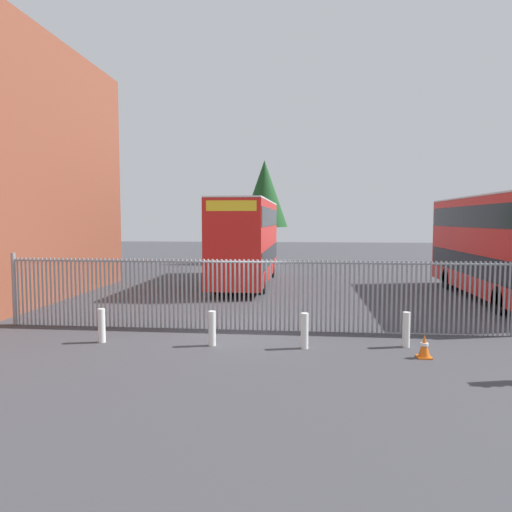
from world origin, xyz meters
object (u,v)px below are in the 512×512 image
at_px(double_decker_bus_behind_fence_left, 247,238).
at_px(bollard_center_front, 212,328).
at_px(bollard_near_left, 102,326).
at_px(bollard_near_right, 305,331).
at_px(bollard_far_right, 406,330).
at_px(double_decker_bus_near_gate, 497,243).
at_px(traffic_cone_by_gate, 424,346).

distance_m(double_decker_bus_behind_fence_left, bollard_center_front, 12.65).
height_order(bollard_near_left, bollard_center_front, same).
distance_m(double_decker_bus_behind_fence_left, bollard_near_left, 12.87).
bearing_deg(bollard_near_right, bollard_near_left, 179.54).
relative_size(bollard_near_right, bollard_far_right, 1.00).
bearing_deg(bollard_far_right, bollard_near_right, -171.31).
relative_size(double_decker_bus_behind_fence_left, bollard_center_front, 11.38).
bearing_deg(bollard_center_front, double_decker_bus_near_gate, 38.78).
distance_m(double_decker_bus_near_gate, traffic_cone_by_gate, 10.71).
distance_m(double_decker_bus_near_gate, bollard_near_left, 16.30).
bearing_deg(traffic_cone_by_gate, double_decker_bus_near_gate, 60.45).
distance_m(bollard_near_left, traffic_cone_by_gate, 8.61).
bearing_deg(traffic_cone_by_gate, bollard_center_front, 173.81).
distance_m(bollard_near_right, bollard_far_right, 2.75).
xyz_separation_m(double_decker_bus_near_gate, bollard_center_front, (-10.63, -8.54, -1.95)).
height_order(bollard_far_right, traffic_cone_by_gate, bollard_far_right).
distance_m(double_decker_bus_behind_fence_left, bollard_near_right, 13.02).
distance_m(bollard_center_front, traffic_cone_by_gate, 5.49).
height_order(bollard_near_left, bollard_far_right, same).
bearing_deg(bollard_far_right, double_decker_bus_near_gate, 56.38).
bearing_deg(bollard_far_right, double_decker_bus_behind_fence_left, 115.57).
bearing_deg(traffic_cone_by_gate, double_decker_bus_behind_fence_left, 114.71).
distance_m(bollard_near_right, traffic_cone_by_gate, 3.01).
relative_size(bollard_near_left, bollard_center_front, 1.00).
bearing_deg(bollard_near_left, bollard_far_right, 2.54).
bearing_deg(bollard_center_front, double_decker_bus_behind_fence_left, 92.60).
relative_size(double_decker_bus_near_gate, traffic_cone_by_gate, 18.32).
distance_m(bollard_far_right, traffic_cone_by_gate, 1.04).
height_order(double_decker_bus_near_gate, double_decker_bus_behind_fence_left, same).
bearing_deg(double_decker_bus_near_gate, traffic_cone_by_gate, -119.55).
bearing_deg(bollard_near_left, double_decker_bus_behind_fence_left, 78.37).
bearing_deg(bollard_near_left, bollard_near_right, -0.46).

